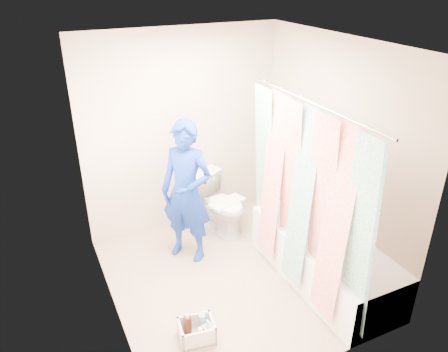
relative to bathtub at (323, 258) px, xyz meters
name	(u,v)px	position (x,y,z in m)	size (l,w,h in m)	color
floor	(231,277)	(-0.85, 0.43, -0.27)	(2.60, 2.60, 0.00)	gray
ceiling	(233,44)	(-0.85, 0.43, 2.13)	(2.40, 2.60, 0.02)	white
wall_back	(183,132)	(-0.85, 1.73, 0.93)	(2.40, 0.02, 2.40)	#BBA890
wall_front	(315,249)	(-0.85, -0.88, 0.93)	(2.40, 0.02, 2.40)	#BBA890
wall_left	(102,203)	(-2.05, 0.43, 0.93)	(0.02, 2.60, 2.40)	#BBA890
wall_right	(334,154)	(0.35, 0.43, 0.93)	(0.02, 2.60, 2.40)	#BBA890
bathtub	(323,258)	(0.00, 0.00, 0.00)	(0.70, 1.75, 0.50)	white
curtain_rod	(311,103)	(-0.33, 0.00, 1.68)	(0.02, 0.02, 1.90)	silver
shower_curtain	(302,201)	(-0.33, 0.00, 0.75)	(0.06, 1.75, 1.80)	white
toilet	(221,204)	(-0.55, 1.32, 0.10)	(0.41, 0.71, 0.73)	white
tank_lid	(227,203)	(-0.52, 1.21, 0.16)	(0.45, 0.19, 0.03)	white
tank_internals	(207,173)	(-0.65, 1.49, 0.45)	(0.17, 0.08, 0.24)	black
plumber	(187,192)	(-1.10, 1.00, 0.53)	(0.58, 0.38, 1.60)	navy
cleaning_caddy	(198,331)	(-1.48, -0.20, -0.18)	(0.34, 0.29, 0.23)	silver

